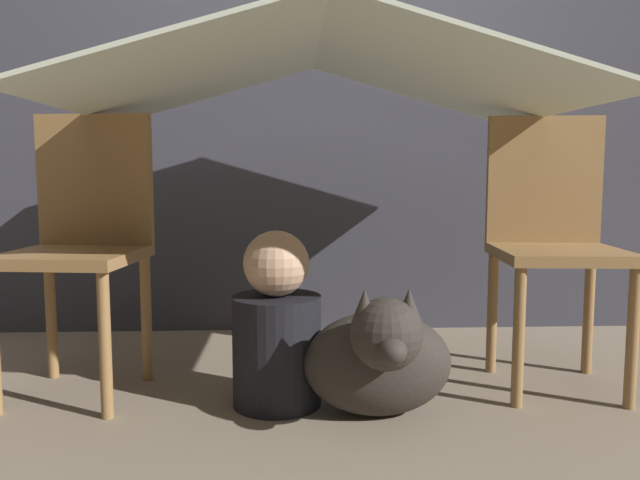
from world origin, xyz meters
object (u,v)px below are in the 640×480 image
chair_right (552,235)px  dog (379,357)px  person_front (277,330)px  chair_left (82,237)px

chair_right → dog: (-0.63, -0.31, -0.32)m
chair_right → dog: 0.77m
chair_right → person_front: chair_right is taller
person_front → dog: bearing=-24.2°
chair_right → person_front: (-0.93, -0.17, -0.27)m
chair_left → chair_right: (1.57, 0.00, 0.00)m
chair_left → chair_right: bearing=6.9°
chair_right → person_front: 0.98m
dog → chair_right: bearing=26.1°
chair_left → dog: bearing=-11.3°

